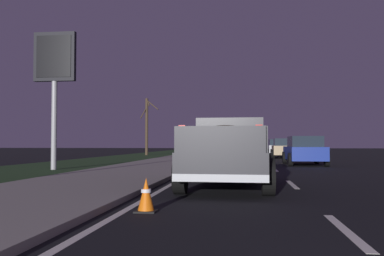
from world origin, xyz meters
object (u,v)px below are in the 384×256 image
traffic_cone_near (146,195)px  pickup_truck (229,150)px  sedan_blue (304,150)px  sedan_white (234,149)px  bare_tree_far (147,125)px  street_light_near (0,2)px  sedan_silver (277,147)px  sedan_tan (284,148)px  gas_price_sign (55,67)px

traffic_cone_near → pickup_truck: bearing=-16.0°
sedan_blue → sedan_white: bearing=41.8°
pickup_truck → bare_tree_far: bearing=17.4°
pickup_truck → sedan_blue: (11.82, -3.62, -0.20)m
street_light_near → pickup_truck: bearing=-80.4°
sedan_silver → bare_tree_far: bare_tree_far is taller
sedan_silver → sedan_blue: bearing=-179.7°
sedan_tan → pickup_truck: bearing=171.0°
sedan_white → bare_tree_far: (13.11, 8.93, 2.19)m
pickup_truck → bare_tree_far: bare_tree_far is taller
sedan_silver → sedan_white: (-13.14, 3.77, 0.00)m
sedan_white → bare_tree_far: bare_tree_far is taller
bare_tree_far → gas_price_sign: bearing=-177.0°
bare_tree_far → sedan_tan: bearing=-118.0°
gas_price_sign → bare_tree_far: size_ratio=1.08×
sedan_white → gas_price_sign: gas_price_sign is taller
pickup_truck → sedan_silver: 29.48m
sedan_silver → street_light_near: bearing=162.4°
street_light_near → traffic_cone_near: street_light_near is taller
sedan_silver → sedan_tan: same height
gas_price_sign → sedan_blue: bearing=-64.5°
sedan_tan → traffic_cone_near: sedan_tan is taller
sedan_tan → street_light_near: bearing=157.7°
bare_tree_far → traffic_cone_near: size_ratio=9.80×
pickup_truck → street_light_near: size_ratio=0.66×
sedan_white → bare_tree_far: 16.02m
sedan_white → sedan_blue: same height
gas_price_sign → sedan_tan: bearing=-35.5°
sedan_tan → street_light_near: size_ratio=0.54×
pickup_truck → sedan_blue: 12.37m
pickup_truck → sedan_tan: size_ratio=1.23×
sedan_silver → sedan_tan: size_ratio=0.99×
sedan_silver → sedan_blue: same height
street_light_near → sedan_white: bearing=-18.8°
bare_tree_far → traffic_cone_near: 34.64m
pickup_truck → street_light_near: (-1.02, 6.07, 3.97)m
sedan_blue → gas_price_sign: 13.39m
pickup_truck → sedan_white: size_ratio=1.24×
bare_tree_far → street_light_near: bearing=-174.2°
sedan_tan → bare_tree_far: bare_tree_far is taller
sedan_silver → bare_tree_far: 12.89m
sedan_white → pickup_truck: bearing=-179.2°
sedan_silver → street_light_near: size_ratio=0.53×
sedan_blue → street_light_near: size_ratio=0.53×
pickup_truck → sedan_blue: pickup_truck is taller
pickup_truck → sedan_silver: bearing=-6.9°
pickup_truck → sedan_white: (16.12, 0.23, -0.20)m
sedan_silver → gas_price_sign: 25.96m
bare_tree_far → sedan_silver: bearing=-89.9°
sedan_silver → gas_price_sign: bearing=153.4°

